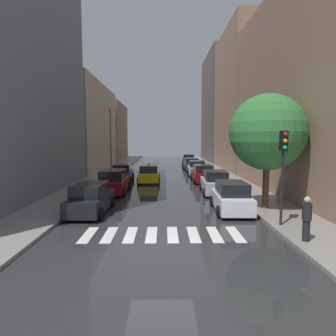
{
  "coord_description": "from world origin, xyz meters",
  "views": [
    {
      "loc": [
        0.08,
        -10.53,
        4.08
      ],
      "look_at": [
        0.55,
        22.44,
        0.9
      ],
      "focal_mm": 32.14,
      "sensor_mm": 36.0,
      "label": 1
    }
  ],
  "objects_px": {
    "parked_car_right_fourth": "(197,168)",
    "parked_car_right_sixth": "(188,161)",
    "parked_car_left_second": "(114,182)",
    "parked_car_left_nearest": "(91,199)",
    "parked_car_right_fifth": "(191,164)",
    "parked_car_left_third": "(122,173)",
    "pedestrian_foreground": "(307,218)",
    "traffic_light_right_corner": "(283,157)",
    "taxi_midroad": "(149,174)",
    "parked_car_right_nearest": "(231,198)",
    "lamp_post_left": "(111,137)",
    "parked_car_right_third": "(203,174)",
    "street_tree_right": "(267,132)",
    "parked_car_right_second": "(215,183)"
  },
  "relations": [
    {
      "from": "parked_car_right_nearest",
      "to": "taxi_midroad",
      "type": "height_order",
      "value": "taxi_midroad"
    },
    {
      "from": "taxi_midroad",
      "to": "pedestrian_foreground",
      "type": "distance_m",
      "value": 18.52
    },
    {
      "from": "parked_car_right_second",
      "to": "parked_car_right_sixth",
      "type": "height_order",
      "value": "parked_car_right_sixth"
    },
    {
      "from": "parked_car_left_nearest",
      "to": "traffic_light_right_corner",
      "type": "bearing_deg",
      "value": -105.47
    },
    {
      "from": "pedestrian_foreground",
      "to": "parked_car_right_second",
      "type": "bearing_deg",
      "value": 133.97
    },
    {
      "from": "parked_car_right_fourth",
      "to": "parked_car_right_fifth",
      "type": "height_order",
      "value": "parked_car_right_fourth"
    },
    {
      "from": "parked_car_left_second",
      "to": "parked_car_right_nearest",
      "type": "distance_m",
      "value": 9.7
    },
    {
      "from": "parked_car_left_second",
      "to": "parked_car_right_second",
      "type": "bearing_deg",
      "value": -91.83
    },
    {
      "from": "parked_car_left_nearest",
      "to": "lamp_post_left",
      "type": "xyz_separation_m",
      "value": [
        -1.59,
        15.69,
        3.57
      ]
    },
    {
      "from": "parked_car_right_fourth",
      "to": "parked_car_left_second",
      "type": "bearing_deg",
      "value": 148.62
    },
    {
      "from": "parked_car_right_third",
      "to": "parked_car_right_fifth",
      "type": "height_order",
      "value": "parked_car_right_third"
    },
    {
      "from": "parked_car_right_sixth",
      "to": "parked_car_right_fourth",
      "type": "bearing_deg",
      "value": -177.84
    },
    {
      "from": "parked_car_right_nearest",
      "to": "pedestrian_foreground",
      "type": "xyz_separation_m",
      "value": [
        1.7,
        -5.34,
        0.27
      ]
    },
    {
      "from": "parked_car_right_fourth",
      "to": "street_tree_right",
      "type": "height_order",
      "value": "street_tree_right"
    },
    {
      "from": "taxi_midroad",
      "to": "traffic_light_right_corner",
      "type": "distance_m",
      "value": 16.66
    },
    {
      "from": "parked_car_right_fourth",
      "to": "pedestrian_foreground",
      "type": "bearing_deg",
      "value": -173.37
    },
    {
      "from": "parked_car_left_third",
      "to": "parked_car_right_fourth",
      "type": "height_order",
      "value": "parked_car_left_third"
    },
    {
      "from": "parked_car_right_second",
      "to": "parked_car_right_fifth",
      "type": "xyz_separation_m",
      "value": [
        -0.2,
        17.31,
        -0.06
      ]
    },
    {
      "from": "lamp_post_left",
      "to": "pedestrian_foreground",
      "type": "bearing_deg",
      "value": -61.92
    },
    {
      "from": "taxi_midroad",
      "to": "parked_car_left_third",
      "type": "bearing_deg",
      "value": 78.56
    },
    {
      "from": "parked_car_left_nearest",
      "to": "pedestrian_foreground",
      "type": "relative_size",
      "value": 2.65
    },
    {
      "from": "parked_car_right_sixth",
      "to": "pedestrian_foreground",
      "type": "height_order",
      "value": "pedestrian_foreground"
    },
    {
      "from": "parked_car_left_second",
      "to": "parked_car_right_sixth",
      "type": "xyz_separation_m",
      "value": [
        7.58,
        23.17,
        -0.02
      ]
    },
    {
      "from": "taxi_midroad",
      "to": "parked_car_right_fifth",
      "type": "bearing_deg",
      "value": -25.63
    },
    {
      "from": "parked_car_right_sixth",
      "to": "parked_car_right_fifth",
      "type": "bearing_deg",
      "value": -178.9
    },
    {
      "from": "parked_car_right_nearest",
      "to": "parked_car_left_third",
      "type": "bearing_deg",
      "value": 34.05
    },
    {
      "from": "parked_car_right_third",
      "to": "taxi_midroad",
      "type": "height_order",
      "value": "taxi_midroad"
    },
    {
      "from": "parked_car_right_third",
      "to": "taxi_midroad",
      "type": "relative_size",
      "value": 0.98
    },
    {
      "from": "pedestrian_foreground",
      "to": "traffic_light_right_corner",
      "type": "distance_m",
      "value": 3.11
    },
    {
      "from": "parked_car_left_third",
      "to": "lamp_post_left",
      "type": "xyz_separation_m",
      "value": [
        -1.62,
        3.2,
        3.57
      ]
    },
    {
      "from": "parked_car_right_third",
      "to": "street_tree_right",
      "type": "xyz_separation_m",
      "value": [
        2.11,
        -11.45,
        3.68
      ]
    },
    {
      "from": "parked_car_right_nearest",
      "to": "parked_car_right_fourth",
      "type": "relative_size",
      "value": 1.0
    },
    {
      "from": "street_tree_right",
      "to": "traffic_light_right_corner",
      "type": "height_order",
      "value": "street_tree_right"
    },
    {
      "from": "parked_car_left_nearest",
      "to": "parked_car_left_third",
      "type": "distance_m",
      "value": 12.5
    },
    {
      "from": "parked_car_left_third",
      "to": "traffic_light_right_corner",
      "type": "height_order",
      "value": "traffic_light_right_corner"
    },
    {
      "from": "parked_car_right_nearest",
      "to": "lamp_post_left",
      "type": "xyz_separation_m",
      "value": [
        -9.42,
        15.5,
        3.55
      ]
    },
    {
      "from": "parked_car_left_third",
      "to": "parked_car_right_sixth",
      "type": "height_order",
      "value": "parked_car_right_sixth"
    },
    {
      "from": "parked_car_left_second",
      "to": "parked_car_right_nearest",
      "type": "relative_size",
      "value": 1.13
    },
    {
      "from": "parked_car_right_sixth",
      "to": "taxi_midroad",
      "type": "bearing_deg",
      "value": 165.66
    },
    {
      "from": "parked_car_right_fifth",
      "to": "taxi_midroad",
      "type": "distance_m",
      "value": 12.26
    },
    {
      "from": "parked_car_right_nearest",
      "to": "parked_car_right_second",
      "type": "distance_m",
      "value": 5.7
    },
    {
      "from": "parked_car_right_fifth",
      "to": "parked_car_right_sixth",
      "type": "relative_size",
      "value": 1.14
    },
    {
      "from": "parked_car_right_fourth",
      "to": "parked_car_right_sixth",
      "type": "relative_size",
      "value": 1.03
    },
    {
      "from": "parked_car_right_nearest",
      "to": "parked_car_right_fifth",
      "type": "height_order",
      "value": "parked_car_right_nearest"
    },
    {
      "from": "parked_car_left_nearest",
      "to": "parked_car_right_fifth",
      "type": "relative_size",
      "value": 0.98
    },
    {
      "from": "parked_car_right_fourth",
      "to": "parked_car_right_sixth",
      "type": "height_order",
      "value": "parked_car_right_sixth"
    },
    {
      "from": "parked_car_left_third",
      "to": "street_tree_right",
      "type": "relative_size",
      "value": 0.62
    },
    {
      "from": "parked_car_left_third",
      "to": "pedestrian_foreground",
      "type": "xyz_separation_m",
      "value": [
        9.5,
        -17.64,
        0.28
      ]
    },
    {
      "from": "parked_car_right_fifth",
      "to": "parked_car_right_sixth",
      "type": "bearing_deg",
      "value": -2.12
    },
    {
      "from": "parked_car_right_fifth",
      "to": "pedestrian_foreground",
      "type": "xyz_separation_m",
      "value": [
        1.85,
        -28.34,
        0.31
      ]
    }
  ]
}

